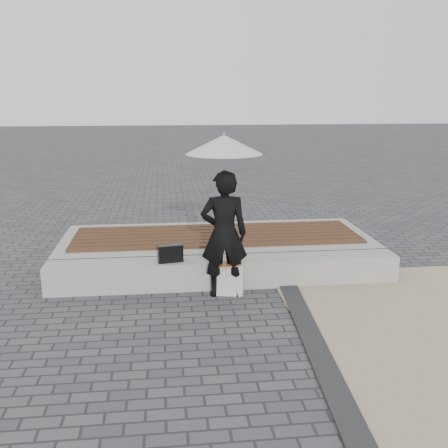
{
  "coord_description": "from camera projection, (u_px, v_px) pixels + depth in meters",
  "views": [
    {
      "loc": [
        -0.82,
        -5.52,
        2.69
      ],
      "look_at": [
        -0.06,
        1.22,
        1.0
      ],
      "focal_mm": 42.43,
      "sensor_mm": 36.0,
      "label": 1
    }
  ],
  "objects": [
    {
      "name": "handbag",
      "position": [
        170.0,
        253.0,
        7.33
      ],
      "size": [
        0.36,
        0.18,
        0.24
      ],
      "primitive_type": "cube",
      "rotation": [
        0.0,
        0.0,
        0.19
      ],
      "color": "black",
      "rests_on": "seating_ledge"
    },
    {
      "name": "woman",
      "position": [
        224.0,
        234.0,
        7.03
      ],
      "size": [
        0.64,
        0.43,
        1.72
      ],
      "primitive_type": "imported",
      "rotation": [
        0.0,
        0.0,
        3.12
      ],
      "color": "black",
      "rests_on": "ground"
    },
    {
      "name": "canvas_tote",
      "position": [
        228.0,
        279.0,
        7.21
      ],
      "size": [
        0.45,
        0.26,
        0.44
      ],
      "primitive_type": "cube",
      "rotation": [
        0.0,
        0.0,
        -0.21
      ],
      "color": "silver",
      "rests_on": "ground"
    },
    {
      "name": "ground",
      "position": [
        241.0,
        334.0,
        6.07
      ],
      "size": [
        80.0,
        80.0,
        0.0
      ],
      "primitive_type": "plane",
      "color": "#49494E",
      "rests_on": "ground"
    },
    {
      "name": "timber_platform",
      "position": [
        217.0,
        248.0,
        8.72
      ],
      "size": [
        5.0,
        2.0,
        0.4
      ],
      "primitive_type": "cube",
      "color": "#9A9995",
      "rests_on": "ground"
    },
    {
      "name": "magazine",
      "position": [
        228.0,
        264.0,
        7.11
      ],
      "size": [
        0.36,
        0.29,
        0.01
      ],
      "primitive_type": "cube",
      "rotation": [
        0.0,
        0.0,
        0.16
      ],
      "color": "#F53C4D",
      "rests_on": "canvas_tote"
    },
    {
      "name": "edging_band",
      "position": [
        317.0,
        349.0,
        5.66
      ],
      "size": [
        0.61,
        5.2,
        0.04
      ],
      "primitive_type": "cube",
      "rotation": [
        0.0,
        0.0,
        -0.07
      ],
      "color": "#29292B",
      "rests_on": "ground"
    },
    {
      "name": "parasol",
      "position": [
        224.0,
        145.0,
        6.74
      ],
      "size": [
        1.0,
        1.0,
        1.27
      ],
      "rotation": [
        0.0,
        0.0,
        -0.29
      ],
      "color": "#A2A2A6",
      "rests_on": "ground"
    },
    {
      "name": "timber_decking",
      "position": [
        217.0,
        235.0,
        8.66
      ],
      "size": [
        4.6,
        1.4,
        0.04
      ],
      "primitive_type": null,
      "color": "#4E331D",
      "rests_on": "timber_platform"
    },
    {
      "name": "seating_ledge",
      "position": [
        225.0,
        272.0,
        7.56
      ],
      "size": [
        5.0,
        0.45,
        0.4
      ],
      "primitive_type": "cube",
      "color": "#A4A5A0",
      "rests_on": "ground"
    }
  ]
}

